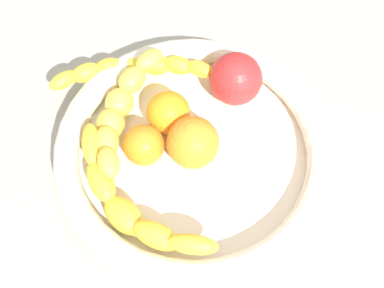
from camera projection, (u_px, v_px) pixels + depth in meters
The scene contains 9 objects.
kitchen_counter at pixel (192, 168), 74.55cm from camera, with size 120.00×120.00×3.00cm, color #999890.
fruit_bowl at pixel (192, 153), 70.81cm from camera, with size 36.10×36.10×5.44cm.
banana_draped_left at pixel (132, 69), 75.36cm from camera, with size 7.59×23.41×4.46cm.
banana_draped_right at pixel (129, 206), 64.79cm from camera, with size 17.82×18.05×5.06cm.
banana_arching_top at pixel (119, 111), 70.81cm from camera, with size 20.59×9.58×5.32cm.
orange_front at pixel (143, 142), 69.31cm from camera, with size 5.36×5.36×5.36cm, color orange.
orange_mid_left at pixel (193, 145), 68.23cm from camera, with size 6.78×6.78×6.78cm, color orange.
orange_mid_right at pixel (168, 113), 71.23cm from camera, with size 5.81×5.81×5.81cm, color orange.
tomato_red at pixel (235, 79), 73.06cm from camera, with size 7.28×7.28×7.28cm, color red.
Camera 1 is at (33.94, 0.12, 67.96)cm, focal length 50.52 mm.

